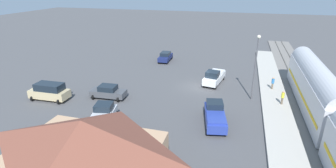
{
  "coord_description": "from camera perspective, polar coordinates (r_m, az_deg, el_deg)",
  "views": [
    {
      "loc": [
        -5.35,
        34.48,
        13.98
      ],
      "look_at": [
        3.75,
        2.66,
        1.0
      ],
      "focal_mm": 27.97,
      "sensor_mm": 36.0,
      "label": 1
    }
  ],
  "objects": [
    {
      "name": "sedan_navy",
      "position": [
        49.26,
        -0.57,
        5.99
      ],
      "size": [
        1.99,
        4.56,
        1.74
      ],
      "color": "navy",
      "rests_on": "ground"
    },
    {
      "name": "suv_tan",
      "position": [
        36.02,
        -24.42,
        -1.48
      ],
      "size": [
        4.95,
        2.51,
        2.22
      ],
      "color": "#C6B284",
      "rests_on": "ground"
    },
    {
      "name": "light_pole_near_platform",
      "position": [
        33.33,
        18.62,
        4.88
      ],
      "size": [
        0.44,
        0.44,
        8.21
      ],
      "color": "#515156",
      "rests_on": "ground"
    },
    {
      "name": "pickup_blue",
      "position": [
        27.87,
        10.2,
        -6.66
      ],
      "size": [
        2.98,
        5.68,
        2.14
      ],
      "color": "#283D9E",
      "rests_on": "ground"
    },
    {
      "name": "platform",
      "position": [
        37.44,
        21.89,
        -1.9
      ],
      "size": [
        3.2,
        46.0,
        0.3
      ],
      "color": "#B7B2A8",
      "rests_on": "ground"
    },
    {
      "name": "pedestrian_on_platform",
      "position": [
        33.87,
        23.73,
        -2.53
      ],
      "size": [
        0.36,
        0.36,
        1.71
      ],
      "color": "brown",
      "rests_on": "platform"
    },
    {
      "name": "station_building",
      "position": [
        19.07,
        -17.55,
        -14.86
      ],
      "size": [
        10.41,
        7.94,
        5.77
      ],
      "color": "tan",
      "rests_on": "ground"
    },
    {
      "name": "pedestrian_waiting_far",
      "position": [
        38.12,
        21.88,
        0.34
      ],
      "size": [
        0.36,
        0.36,
        1.71
      ],
      "color": "brown",
      "rests_on": "platform"
    },
    {
      "name": "sedan_charcoal",
      "position": [
        34.23,
        -12.91,
        -1.66
      ],
      "size": [
        4.58,
        2.44,
        1.74
      ],
      "color": "#47494F",
      "rests_on": "ground"
    },
    {
      "name": "pickup_silver",
      "position": [
        27.79,
        -14.23,
        -7.1
      ],
      "size": [
        3.05,
        5.69,
        2.14
      ],
      "color": "silver",
      "rests_on": "ground"
    },
    {
      "name": "pickup_white",
      "position": [
        38.76,
        10.03,
        1.55
      ],
      "size": [
        2.86,
        5.66,
        2.14
      ],
      "color": "white",
      "rests_on": "ground"
    },
    {
      "name": "railway_track",
      "position": [
        38.17,
        27.83,
        -2.54
      ],
      "size": [
        4.8,
        70.0,
        0.3
      ],
      "color": "slate",
      "rests_on": "ground"
    },
    {
      "name": "ground_plane",
      "position": [
        37.59,
        6.63,
        -0.57
      ],
      "size": [
        200.0,
        200.0,
        0.0
      ],
      "primitive_type": "plane",
      "color": "#4C4C4F"
    }
  ]
}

